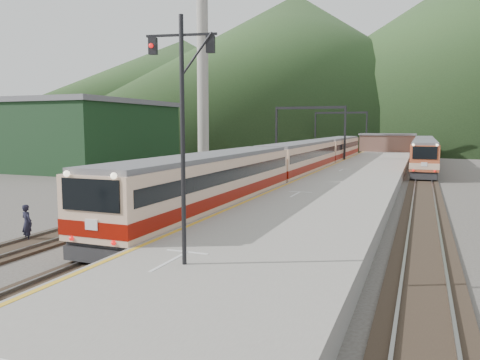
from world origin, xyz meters
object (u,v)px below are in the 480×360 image
at_px(second_train, 424,153).
at_px(worker, 27,223).
at_px(signal_mast, 182,116).
at_px(main_train, 301,158).

bearing_deg(second_train, worker, -109.06).
relative_size(signal_mast, worker, 4.38).
distance_m(main_train, worker, 30.05).
bearing_deg(signal_mast, second_train, 82.39).
distance_m(second_train, signal_mast, 53.89).
xyz_separation_m(main_train, second_train, (11.50, 20.31, -0.26)).
height_order(signal_mast, worker, signal_mast).
bearing_deg(worker, signal_mast, 175.81).
height_order(main_train, second_train, main_train).
bearing_deg(main_train, second_train, 60.48).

